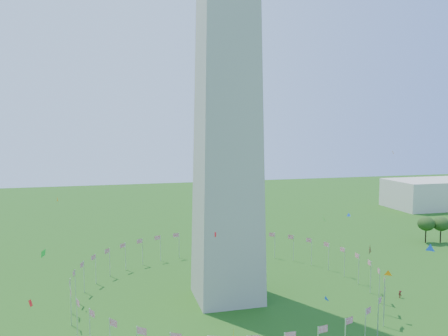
# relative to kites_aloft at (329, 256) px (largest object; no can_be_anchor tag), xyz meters

# --- Properties ---
(flag_ring) EXTENTS (80.24, 80.24, 9.00)m
(flag_ring) POSITION_rel_kites_aloft_xyz_m (-15.39, 27.15, -13.82)
(flag_ring) COLOR silver
(flag_ring) RESTS_ON ground
(gov_building_east_a) EXTENTS (50.00, 30.00, 16.00)m
(gov_building_east_a) POSITION_rel_kites_aloft_xyz_m (134.61, 127.15, -10.32)
(gov_building_east_a) COLOR beige
(gov_building_east_a) RESTS_ON ground
(kites_aloft) EXTENTS (102.22, 75.08, 38.05)m
(kites_aloft) POSITION_rel_kites_aloft_xyz_m (0.00, 0.00, 0.00)
(kites_aloft) COLOR blue
(kites_aloft) RESTS_ON ground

